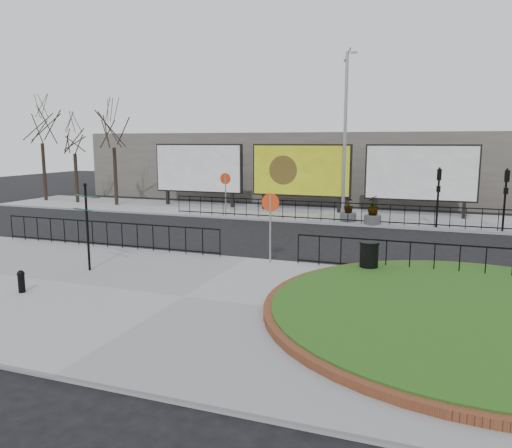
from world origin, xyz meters
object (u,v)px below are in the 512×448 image
at_px(billboard_mid, 301,171).
at_px(planter_b, 348,212).
at_px(fingerpost_sign, 87,218).
at_px(bollard, 21,280).
at_px(lamp_post, 345,133).
at_px(litter_bin, 369,258).
at_px(planter_c, 373,212).

height_order(billboard_mid, planter_b, billboard_mid).
relative_size(fingerpost_sign, bollard, 4.51).
xyz_separation_m(billboard_mid, lamp_post, (3.01, -1.97, 2.23)).
xyz_separation_m(fingerpost_sign, litter_bin, (8.83, 2.79, -1.23)).
relative_size(bollard, planter_c, 0.43).
height_order(litter_bin, planter_c, planter_c).
bearing_deg(lamp_post, bollard, -109.28).
height_order(lamp_post, planter_c, lamp_post).
bearing_deg(planter_c, billboard_mid, 143.65).
relative_size(billboard_mid, fingerpost_sign, 2.12).
relative_size(planter_b, planter_c, 0.89).
height_order(lamp_post, fingerpost_sign, lamp_post).
height_order(lamp_post, planter_b, lamp_post).
bearing_deg(lamp_post, fingerpost_sign, -111.91).
distance_m(billboard_mid, planter_b, 5.07).
bearing_deg(planter_c, fingerpost_sign, -120.74).
xyz_separation_m(bollard, litter_bin, (9.02, 5.51, 0.18)).
distance_m(fingerpost_sign, bollard, 3.07).
bearing_deg(fingerpost_sign, lamp_post, 91.76).
bearing_deg(litter_bin, lamp_post, 104.31).
relative_size(lamp_post, fingerpost_sign, 3.15).
bearing_deg(planter_c, planter_b, 160.29).
relative_size(lamp_post, planter_c, 6.16).
bearing_deg(litter_bin, planter_b, 103.25).
bearing_deg(planter_c, lamp_post, 139.10).
distance_m(bollard, litter_bin, 10.58).
distance_m(lamp_post, litter_bin, 12.81).
relative_size(litter_bin, planter_c, 0.70).
bearing_deg(planter_b, billboard_mid, 138.59).
distance_m(billboard_mid, litter_bin, 15.09).
xyz_separation_m(bollard, planter_c, (7.88, 15.64, 0.25)).
distance_m(fingerpost_sign, planter_c, 15.08).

